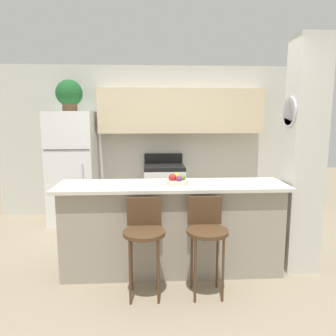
{
  "coord_description": "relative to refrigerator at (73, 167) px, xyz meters",
  "views": [
    {
      "loc": [
        -0.24,
        -3.45,
        1.72
      ],
      "look_at": [
        0.0,
        0.77,
        1.04
      ],
      "focal_mm": 35.0,
      "sensor_mm": 36.0,
      "label": 1
    }
  ],
  "objects": [
    {
      "name": "ground_plane",
      "position": [
        1.48,
        -1.84,
        -0.89
      ],
      "size": [
        14.0,
        14.0,
        0.0
      ],
      "primitive_type": "plane",
      "color": "gray"
    },
    {
      "name": "wall_back",
      "position": [
        1.6,
        0.32,
        0.61
      ],
      "size": [
        5.6,
        0.38,
        2.55
      ],
      "color": "silver",
      "rests_on": "ground_plane"
    },
    {
      "name": "fruit_bowl",
      "position": [
        1.53,
        -1.88,
        0.14
      ],
      "size": [
        0.24,
        0.24,
        0.12
      ],
      "color": "silver",
      "rests_on": "counter_bar"
    },
    {
      "name": "refrigerator",
      "position": [
        0.0,
        0.0,
        0.0
      ],
      "size": [
        0.72,
        0.7,
        1.79
      ],
      "color": "white",
      "rests_on": "ground_plane"
    },
    {
      "name": "counter_bar",
      "position": [
        1.48,
        -1.84,
        -0.39
      ],
      "size": [
        2.48,
        0.63,
        0.99
      ],
      "color": "gray",
      "rests_on": "ground_plane"
    },
    {
      "name": "potted_plant_on_fridge",
      "position": [
        -0.0,
        0.0,
        1.15
      ],
      "size": [
        0.41,
        0.41,
        0.49
      ],
      "color": "brown",
      "rests_on": "refrigerator"
    },
    {
      "name": "pillar_right",
      "position": [
        2.92,
        -1.85,
        0.39
      ],
      "size": [
        0.38,
        0.32,
        2.55
      ],
      "color": "silver",
      "rests_on": "ground_plane"
    },
    {
      "name": "bar_stool_left",
      "position": [
        1.18,
        -2.32,
        -0.27
      ],
      "size": [
        0.4,
        0.4,
        0.94
      ],
      "color": "#4C331E",
      "rests_on": "ground_plane"
    },
    {
      "name": "stove_range",
      "position": [
        1.48,
        0.03,
        -0.43
      ],
      "size": [
        0.66,
        0.65,
        1.07
      ],
      "color": "white",
      "rests_on": "ground_plane"
    },
    {
      "name": "bar_stool_right",
      "position": [
        1.78,
        -2.32,
        -0.27
      ],
      "size": [
        0.4,
        0.4,
        0.94
      ],
      "color": "#4C331E",
      "rests_on": "ground_plane"
    }
  ]
}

